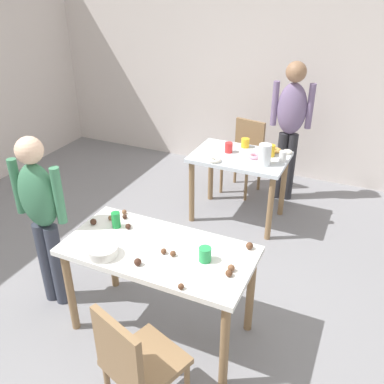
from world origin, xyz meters
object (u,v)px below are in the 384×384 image
Objects in this scene: dining_table_near at (159,261)px; person_adult_far at (291,120)px; person_girl_near at (41,211)px; soda_can at (116,220)px; pitcher_far at (265,155)px; dining_table_far at (239,166)px; chair_far_table at (245,152)px; mixing_bowl at (103,251)px; chair_near_table at (135,362)px.

dining_table_near is 2.50m from person_adult_far.
person_girl_near is 11.86× the size of soda_can.
soda_can is at bearing 164.91° from dining_table_near.
person_adult_far is 0.80m from pitcher_far.
person_adult_far is (0.35, 0.67, 0.35)m from dining_table_far.
dining_table_near and dining_table_far have the same top height.
person_girl_near is at bearing -106.93° from chair_far_table.
person_girl_near is (-0.78, -2.55, 0.37)m from chair_far_table.
chair_near_table is at bearing -42.52° from mixing_bowl.
chair_far_table is at bearing 73.07° from person_girl_near.
chair_near_table is at bearing -84.58° from dining_table_far.
mixing_bowl is at bearing -98.14° from dining_table_far.
person_girl_near reaches higher than mixing_bowl.
dining_table_near is 1.53× the size of chair_far_table.
person_adult_far is at bearing 76.59° from mixing_bowl.
mixing_bowl is 1.66× the size of soda_can.
chair_near_table is at bearing -51.95° from soda_can.
soda_can reaches higher than dining_table_far.
mixing_bowl is at bearing -143.50° from dining_table_near.
chair_near_table is at bearing -91.31° from pitcher_far.
person_girl_near is at bearing 167.37° from mixing_bowl.
dining_table_far is 4.81× the size of mixing_bowl.
chair_far_table is at bearing 118.84° from pitcher_far.
chair_far_table is 0.54× the size of person_adult_far.
pitcher_far is (0.28, 1.66, 0.21)m from dining_table_near.
pitcher_far reaches higher than dining_table_near.
chair_near_table is at bearing -92.08° from person_adult_far.
pitcher_far is (0.58, 1.89, 0.07)m from mixing_bowl.
chair_near_table is 3.20m from person_adult_far.
chair_far_table is (-0.17, 2.47, -0.15)m from dining_table_near.
person_adult_far is at bearing 62.26° from dining_table_far.
person_adult_far is 2.76m from mixing_bowl.
chair_far_table is at bearing 97.03° from chair_near_table.
chair_near_table is 3.20m from chair_far_table.
soda_can reaches higher than chair_far_table.
person_adult_far is 7.95× the size of mixing_bowl.
mixing_bowl is (-0.64, -2.68, -0.19)m from person_adult_far.
dining_table_near is at bearing -97.83° from person_adult_far.
person_girl_near is at bearing 151.87° from chair_near_table.
person_girl_near is 2.84m from person_adult_far.
dining_table_far is at bearing 95.42° from chair_near_table.
pitcher_far is (0.45, -0.81, 0.36)m from chair_far_table.
chair_near_table is (0.24, -2.49, -0.13)m from dining_table_far.
dining_table_far is 2.04m from mixing_bowl.
pitcher_far reaches higher than mixing_bowl.
dining_table_far is 8.00× the size of soda_can.
chair_near_table is 7.13× the size of soda_can.
dining_table_far is at bearing 156.76° from pitcher_far.
chair_near_table is at bearing -82.97° from chair_far_table.
dining_table_near is 0.83× the size of person_adult_far.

